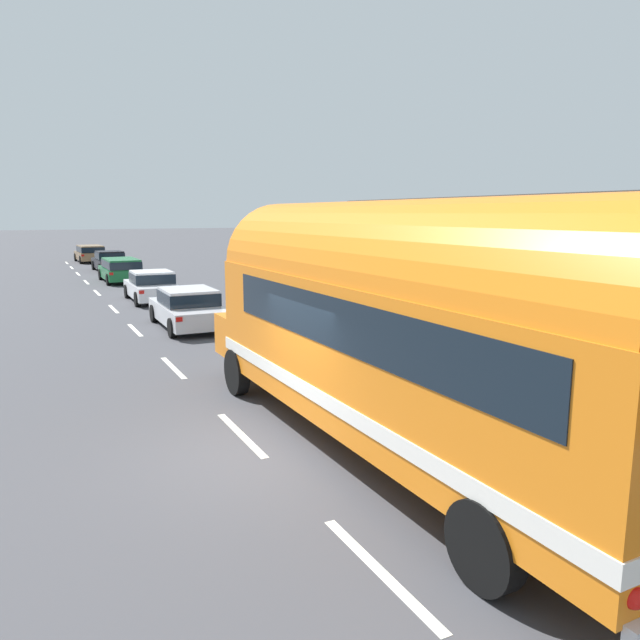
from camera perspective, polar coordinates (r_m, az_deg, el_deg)
ground_plane at (r=10.14m, az=-5.54°, el=-12.68°), size 300.00×300.00×0.00m
lane_markings at (r=22.72m, az=-10.74°, el=0.02°), size 4.01×80.00×0.01m
painted_bus at (r=9.15m, az=8.97°, el=-0.19°), size 2.66×12.34×4.12m
car_lead at (r=21.22m, az=-12.44°, el=1.26°), size 2.03×4.57×1.37m
car_second at (r=28.08m, az=-15.70°, el=3.22°), size 2.02×4.38×1.37m
car_third at (r=36.41m, az=-18.42°, el=4.68°), size 2.04×4.60×1.37m
car_fourth at (r=43.79m, az=-19.37°, el=5.37°), size 2.07×4.38×1.37m
car_fifth at (r=52.26m, az=-21.03°, el=6.02°), size 2.16×4.62×1.37m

